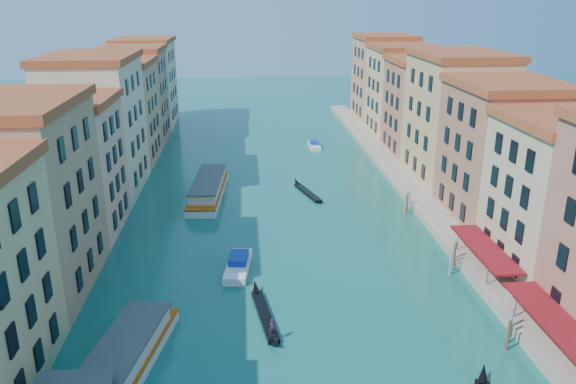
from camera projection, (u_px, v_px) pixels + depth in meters
name	position (u px, v px, depth m)	size (l,w,h in m)	color
left_bank_palazzos	(86.00, 140.00, 79.33)	(12.80, 128.40, 21.00)	#C6AF8A
right_bank_palazzos	(469.00, 132.00, 83.84)	(12.80, 128.40, 21.00)	brown
quay	(413.00, 192.00, 86.28)	(4.00, 140.00, 1.00)	#A39883
restaurant_awnings	(565.00, 331.00, 45.95)	(3.20, 44.55, 3.12)	maroon
mooring_poles_right	(496.00, 313.00, 51.73)	(1.44, 54.24, 3.20)	#59301E
vaporetto_near	(120.00, 365.00, 44.59)	(7.56, 18.52, 2.69)	silver
vaporetto_far	(208.00, 188.00, 85.64)	(5.64, 19.09, 2.80)	silver
gondola_fore	(265.00, 314.00, 53.22)	(2.63, 11.75, 2.35)	black
gondola_far	(307.00, 192.00, 86.88)	(4.04, 11.03, 1.60)	black
motorboat_mid	(238.00, 264.00, 62.63)	(3.30, 7.89, 1.59)	white
motorboat_far	(314.00, 145.00, 113.41)	(2.02, 6.29, 1.30)	silver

